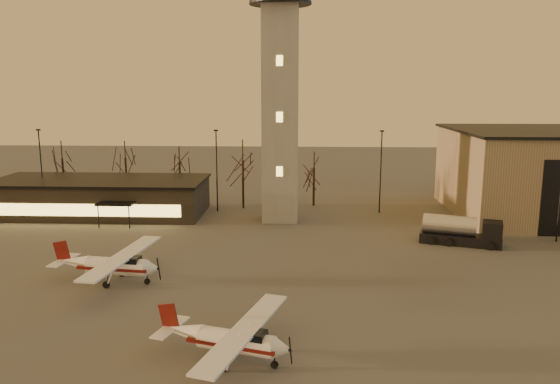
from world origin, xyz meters
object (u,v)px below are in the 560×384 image
at_px(cessna_front, 239,345).
at_px(cessna_rear, 119,269).
at_px(control_tower, 280,77).
at_px(fuel_truck, 460,233).
at_px(terminal, 100,197).

height_order(cessna_front, cessna_rear, cessna_rear).
height_order(control_tower, fuel_truck, control_tower).
bearing_deg(fuel_truck, cessna_front, -110.23).
relative_size(control_tower, cessna_rear, 2.76).
relative_size(terminal, cessna_front, 2.38).
distance_m(terminal, cessna_rear, 25.57).
bearing_deg(control_tower, cessna_rear, -118.79).
bearing_deg(cessna_rear, control_tower, 68.49).
bearing_deg(terminal, cessna_front, -59.31).
relative_size(terminal, cessna_rear, 2.15).
height_order(control_tower, cessna_rear, control_tower).
bearing_deg(cessna_front, cessna_rear, 148.11).
height_order(terminal, fuel_truck, terminal).
relative_size(terminal, fuel_truck, 3.20).
bearing_deg(cessna_rear, cessna_front, -40.93).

